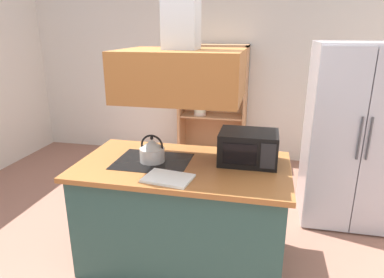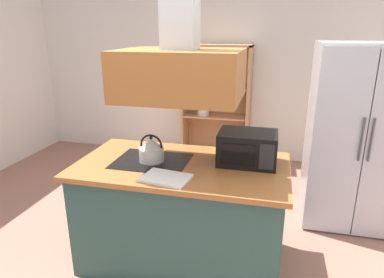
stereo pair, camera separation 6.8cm
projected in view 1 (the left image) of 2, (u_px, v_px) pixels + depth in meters
wall_back at (219, 69)px, 5.12m from camera, size 6.00×0.12×2.70m
kitchen_island at (183, 213)px, 2.87m from camera, size 1.70×0.94×0.90m
range_hood at (182, 58)px, 2.47m from camera, size 0.90×0.70×1.27m
refrigerator at (353, 136)px, 3.42m from camera, size 0.90×0.77×1.82m
dish_cabinet at (213, 110)px, 5.11m from camera, size 1.00×0.40×1.73m
kettle at (152, 150)px, 2.75m from camera, size 0.20×0.20×0.23m
cutting_board at (168, 178)px, 2.45m from camera, size 0.37×0.29×0.02m
microwave at (248, 147)px, 2.72m from camera, size 0.46×0.35×0.26m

